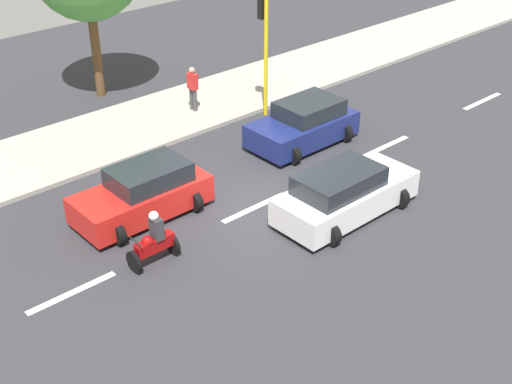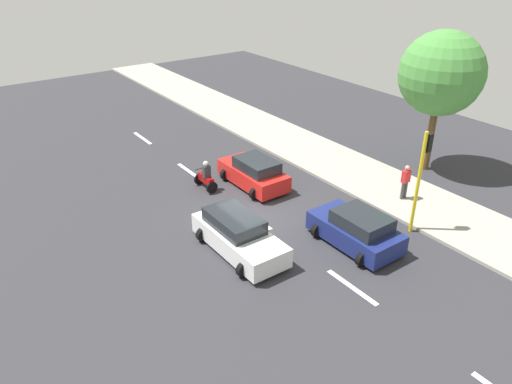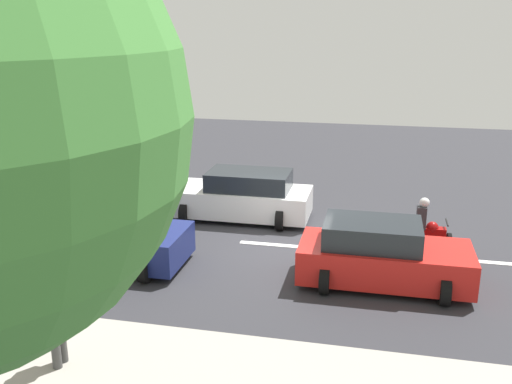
{
  "view_description": "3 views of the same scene",
  "coord_description": "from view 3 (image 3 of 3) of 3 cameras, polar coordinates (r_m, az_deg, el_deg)",
  "views": [
    {
      "loc": [
        -13.1,
        11.57,
        10.83
      ],
      "look_at": [
        -0.68,
        0.54,
        1.05
      ],
      "focal_mm": 48.87,
      "sensor_mm": 36.0,
      "label": 1
    },
    {
      "loc": [
        -10.96,
        -15.35,
        11.16
      ],
      "look_at": [
        0.51,
        0.6,
        0.9
      ],
      "focal_mm": 34.45,
      "sensor_mm": 36.0,
      "label": 2
    },
    {
      "loc": [
        14.42,
        2.4,
        5.9
      ],
      "look_at": [
        -0.46,
        -0.85,
        1.35
      ],
      "focal_mm": 40.13,
      "sensor_mm": 36.0,
      "label": 3
    }
  ],
  "objects": [
    {
      "name": "pedestrian_near_signal",
      "position": [
        10.54,
        -19.33,
        -11.74
      ],
      "size": [
        0.4,
        0.24,
        1.69
      ],
      "color": "#3F3F3F",
      "rests_on": "sidewalk"
    },
    {
      "name": "motorcycle",
      "position": [
        15.68,
        16.47,
        -3.67
      ],
      "size": [
        0.6,
        1.3,
        1.53
      ],
      "color": "black",
      "rests_on": "ground"
    },
    {
      "name": "traffic_light_corner",
      "position": [
        12.32,
        -23.7,
        1.25
      ],
      "size": [
        0.49,
        0.24,
        4.5
      ],
      "color": "yellow",
      "rests_on": "ground"
    },
    {
      "name": "ground_plane",
      "position": [
        15.78,
        2.69,
        -5.53
      ],
      "size": [
        40.0,
        60.0,
        0.1
      ],
      "primitive_type": "cube",
      "color": "#2D2D33"
    },
    {
      "name": "car_red",
      "position": [
        13.62,
        12.4,
        -6.19
      ],
      "size": [
        2.18,
        3.92,
        1.52
      ],
      "color": "red",
      "rests_on": "ground"
    },
    {
      "name": "car_dark_blue",
      "position": [
        14.88,
        -14.55,
        -4.34
      ],
      "size": [
        2.31,
        3.83,
        1.52
      ],
      "color": "navy",
      "rests_on": "ground"
    },
    {
      "name": "car_white",
      "position": [
        17.69,
        -1.54,
        -0.43
      ],
      "size": [
        2.2,
        4.45,
        1.52
      ],
      "color": "white",
      "rests_on": "ground"
    },
    {
      "name": "lane_stripe_mid",
      "position": [
        15.76,
        2.69,
        -5.34
      ],
      "size": [
        0.2,
        2.4,
        0.01
      ],
      "primitive_type": "cube",
      "color": "white",
      "rests_on": "ground"
    },
    {
      "name": "lane_stripe_north",
      "position": [
        17.7,
        -16.87,
        -3.57
      ],
      "size": [
        0.2,
        2.4,
        0.01
      ],
      "primitive_type": "cube",
      "color": "white",
      "rests_on": "ground"
    }
  ]
}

